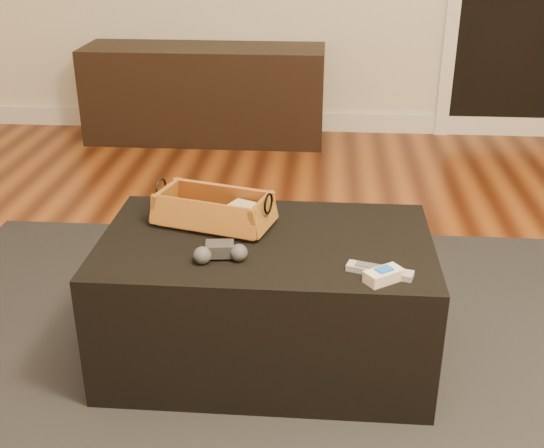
# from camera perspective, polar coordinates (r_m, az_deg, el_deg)

# --- Properties ---
(floor) EXTENTS (5.00, 5.50, 0.01)m
(floor) POSITION_cam_1_polar(r_m,az_deg,el_deg) (2.11, 0.92, -14.53)
(floor) COLOR brown
(floor) RESTS_ON ground
(baseboard) EXTENTS (5.00, 0.04, 0.12)m
(baseboard) POSITION_cam_1_polar(r_m,az_deg,el_deg) (4.54, 3.19, 8.56)
(baseboard) COLOR white
(baseboard) RESTS_ON floor
(media_cabinet) EXTENTS (1.47, 0.45, 0.58)m
(media_cabinet) POSITION_cam_1_polar(r_m,az_deg,el_deg) (4.33, -5.62, 10.80)
(media_cabinet) COLOR black
(media_cabinet) RESTS_ON floor
(area_rug) EXTENTS (2.60, 2.00, 0.01)m
(area_rug) POSITION_cam_1_polar(r_m,az_deg,el_deg) (2.23, -0.59, -11.72)
(area_rug) COLOR black
(area_rug) RESTS_ON floor
(ottoman) EXTENTS (1.00, 0.60, 0.42)m
(ottoman) POSITION_cam_1_polar(r_m,az_deg,el_deg) (2.15, -0.49, -6.30)
(ottoman) COLOR black
(ottoman) RESTS_ON area_rug
(tv_remote) EXTENTS (0.20, 0.08, 0.02)m
(tv_remote) POSITION_cam_1_polar(r_m,az_deg,el_deg) (2.14, -5.47, 0.50)
(tv_remote) COLOR black
(tv_remote) RESTS_ON wicker_basket
(cloth_bundle) EXTENTS (0.12, 0.11, 0.06)m
(cloth_bundle) POSITION_cam_1_polar(r_m,az_deg,el_deg) (2.13, -2.21, 0.93)
(cloth_bundle) COLOR tan
(cloth_bundle) RESTS_ON wicker_basket
(wicker_basket) EXTENTS (0.40, 0.28, 0.13)m
(wicker_basket) POSITION_cam_1_polar(r_m,az_deg,el_deg) (2.14, -4.89, 1.07)
(wicker_basket) COLOR #A95F26
(wicker_basket) RESTS_ON ottoman
(game_controller) EXTENTS (0.16, 0.10, 0.05)m
(game_controller) POSITION_cam_1_polar(r_m,az_deg,el_deg) (1.92, -4.35, -2.35)
(game_controller) COLOR #2A2B2D
(game_controller) RESTS_ON ottoman
(silver_remote) EXTENTS (0.19, 0.09, 0.02)m
(silver_remote) POSITION_cam_1_polar(r_m,az_deg,el_deg) (1.88, 9.00, -3.87)
(silver_remote) COLOR #AAADB2
(silver_remote) RESTS_ON ottoman
(cream_gadget) EXTENTS (0.11, 0.10, 0.04)m
(cream_gadget) POSITION_cam_1_polar(r_m,az_deg,el_deg) (1.84, 9.33, -4.26)
(cream_gadget) COLOR beige
(cream_gadget) RESTS_ON ottoman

